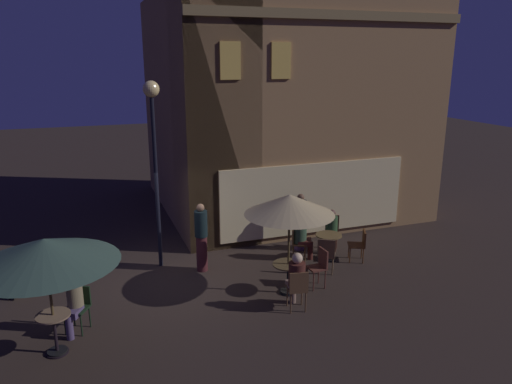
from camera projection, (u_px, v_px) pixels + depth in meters
name	position (u px, v px, depth m)	size (l,w,h in m)	color
ground_plane	(165.00, 282.00, 11.73)	(60.00, 60.00, 0.00)	#2F241E
cafe_building	(252.00, 110.00, 15.52)	(8.31, 7.93, 7.26)	#976F45
street_lamp_near_corner	(153.00, 130.00, 11.73)	(0.40, 0.40, 4.73)	black
menu_sandwich_board	(15.00, 278.00, 10.98)	(0.80, 0.76, 0.83)	black
cafe_table_0	(288.00, 272.00, 11.08)	(0.72, 0.72, 0.72)	black
cafe_table_1	(55.00, 328.00, 8.78)	(0.61, 0.61, 0.79)	black
cafe_table_2	(328.00, 242.00, 12.91)	(0.70, 0.70, 0.72)	black
patio_umbrella_0	(290.00, 205.00, 10.65)	(2.01, 2.01, 2.36)	black
patio_umbrella_1	(45.00, 252.00, 8.38)	(2.53, 2.53, 2.25)	black
cafe_chair_0	(298.00, 287.00, 10.25)	(0.47, 0.47, 0.94)	brown
cafe_chair_1	(320.00, 264.00, 11.37)	(0.41, 0.41, 0.94)	brown
cafe_chair_2	(78.00, 304.00, 9.59)	(0.58, 0.58, 0.89)	black
cafe_chair_3	(326.00, 253.00, 12.09)	(0.59, 0.59, 0.93)	brown
cafe_chair_4	(360.00, 243.00, 12.84)	(0.57, 0.57, 0.85)	#5C3115
cafe_chair_5	(332.00, 229.00, 13.64)	(0.53, 0.53, 0.99)	brown
cafe_chair_6	(296.00, 240.00, 12.96)	(0.52, 0.52, 0.88)	brown
patron_seated_0	(296.00, 277.00, 10.33)	(0.41, 0.54, 1.30)	#816153
patron_seated_1	(74.00, 299.00, 9.40)	(0.44, 0.51, 1.29)	#52416A
patron_seated_2	(331.00, 228.00, 13.48)	(0.48, 0.52, 1.19)	slate
patron_seated_3	(301.00, 234.00, 12.90)	(0.56, 0.49, 1.25)	#4C1E19
patron_standing_4	(201.00, 237.00, 12.16)	(0.33, 0.33, 1.78)	#4B1E21
patron_standing_5	(300.00, 222.00, 13.54)	(0.36, 0.36, 1.63)	#5E3D5E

